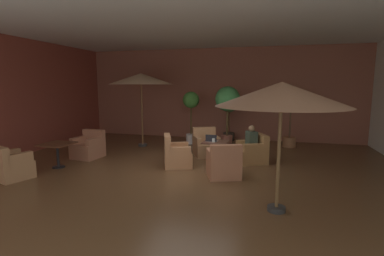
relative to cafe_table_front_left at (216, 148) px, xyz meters
The scene contains 21 objects.
ground_plane 1.15m from the cafe_table_front_left, 124.29° to the right, with size 11.38×9.86×0.02m, color brown.
wall_back_brick 4.30m from the cafe_table_front_left, 98.27° to the left, with size 11.38×0.08×3.70m, color #925240.
wall_left_accent 6.44m from the cafe_table_front_left, behind, with size 0.08×9.86×3.70m, color brown.
ceiling_slab 3.40m from the cafe_table_front_left, 124.29° to the right, with size 11.38×9.86×0.06m, color silver.
cafe_table_front_left is the anchor object (origin of this frame).
armchair_front_left_north 1.12m from the cafe_table_front_left, 158.32° to the right, with size 0.97×1.01×0.87m.
armchair_front_left_east 1.12m from the cafe_table_front_left, 69.82° to the right, with size 0.97×0.99×0.85m.
armchair_front_left_south 1.12m from the cafe_table_front_left, 25.84° to the left, with size 1.01×0.98×0.82m.
armchair_front_left_west 1.12m from the cafe_table_front_left, 115.99° to the left, with size 1.01×1.04×0.87m.
cafe_table_front_right 4.30m from the cafe_table_front_left, 161.71° to the right, with size 0.78×0.78×0.66m.
armchair_front_right_north 3.94m from the cafe_table_front_left, behind, with size 0.85×0.88×0.83m.
armchair_front_right_east 5.11m from the cafe_table_front_left, 151.23° to the right, with size 0.93×0.91×0.83m.
patio_umbrella_tall_red 4.01m from the cafe_table_front_left, 149.30° to the left, with size 2.29×2.29×2.63m.
patio_umbrella_center_beige 3.50m from the cafe_table_front_left, 59.74° to the right, with size 2.24×2.24×2.27m.
potted_tree_left_corner 3.84m from the cafe_table_front_left, 53.98° to the left, with size 0.76×0.76×2.15m.
potted_tree_mid_left 2.52m from the cafe_table_front_left, 89.73° to the left, with size 0.87×0.87×2.17m.
potted_tree_mid_right 3.17m from the cafe_table_front_left, 117.90° to the left, with size 0.62×0.62×1.97m.
potted_tree_right_corner 3.67m from the cafe_table_front_left, 91.54° to the left, with size 0.62×0.62×1.76m.
patron_blue_shirt 1.08m from the cafe_table_front_left, 25.84° to the left, with size 0.37×0.41×0.66m.
iced_drink_cup 0.26m from the cafe_table_front_left, 107.26° to the right, with size 0.08×0.08×0.11m, color white.
open_laptop 0.26m from the cafe_table_front_left, 154.70° to the right, with size 0.32×0.24×0.20m.
Camera 1 is at (1.93, -6.91, 2.22)m, focal length 26.90 mm.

